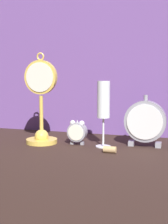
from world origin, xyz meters
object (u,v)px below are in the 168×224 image
Objects in this scene: mantel_clock_silver at (145,122)px; wine_cork at (110,150)px; alarm_clock_twin_bell at (77,131)px; champagne_flute at (104,104)px; pocket_watch_on_stand at (41,110)px.

mantel_clock_silver is 0.18m from wine_cork.
alarm_clock_twin_bell is 0.17m from wine_cork.
alarm_clock_twin_bell is 0.14m from champagne_flute.
alarm_clock_twin_bell is at bearing 149.54° from wine_cork.
mantel_clock_silver is at bearing 10.22° from alarm_clock_twin_bell.
wine_cork is (-0.10, -0.13, -0.08)m from mantel_clock_silver.
wine_cork is at bearing -30.46° from alarm_clock_twin_bell.
pocket_watch_on_stand is 8.02× the size of wine_cork.
wine_cork is at bearing -127.68° from mantel_clock_silver.
alarm_clock_twin_bell is at bearing 176.44° from champagne_flute.
mantel_clock_silver is at bearing 52.32° from wine_cork.
alarm_clock_twin_bell is at bearing -169.78° from mantel_clock_silver.
mantel_clock_silver is at bearing 19.48° from champagne_flute.
champagne_flute is at bearing -3.56° from alarm_clock_twin_bell.
wine_cork is (0.04, -0.08, -0.14)m from champagne_flute.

